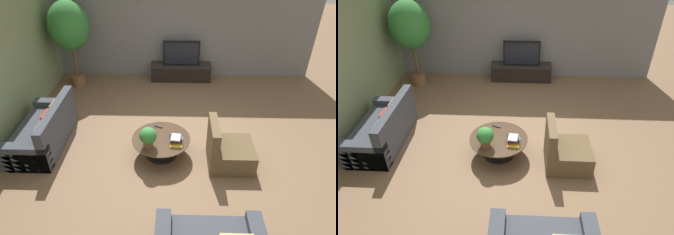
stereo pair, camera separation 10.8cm
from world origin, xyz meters
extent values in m
plane|color=brown|center=(0.00, 0.00, 0.00)|extent=(24.00, 24.00, 0.00)
cube|color=slate|center=(0.00, 3.26, 1.50)|extent=(7.40, 0.12, 3.00)
cube|color=black|center=(0.16, 2.94, 0.22)|extent=(1.61, 0.48, 0.43)
cube|color=#2D2823|center=(0.16, 2.94, 0.42)|extent=(1.64, 0.50, 0.02)
cube|color=black|center=(0.16, 2.94, 0.76)|extent=(0.97, 0.08, 0.66)
cube|color=black|center=(0.16, 2.90, 0.76)|extent=(0.89, 0.00, 0.59)
cube|color=black|center=(0.16, 2.94, 0.44)|extent=(0.29, 0.13, 0.02)
cylinder|color=black|center=(-0.23, -0.28, 0.01)|extent=(0.59, 0.59, 0.02)
cylinder|color=black|center=(-0.23, -0.28, 0.18)|extent=(0.10, 0.10, 0.36)
cylinder|color=#4C3828|center=(-0.23, -0.28, 0.37)|extent=(1.07, 1.07, 0.02)
cube|color=#3D424C|center=(-2.56, 0.01, 0.21)|extent=(0.84, 1.73, 0.42)
cube|color=#3D424C|center=(-2.22, 0.01, 0.63)|extent=(0.16, 1.73, 0.42)
cube|color=#3D424C|center=(-2.56, 0.77, 0.27)|extent=(0.84, 0.20, 0.54)
cube|color=#3D424C|center=(-2.56, -0.76, 0.27)|extent=(0.84, 0.20, 0.54)
cube|color=olive|center=(-2.38, 0.38, 0.57)|extent=(0.14, 0.32, 0.30)
cube|color=#B23328|center=(-2.38, 0.01, 0.57)|extent=(0.15, 0.33, 0.31)
cube|color=olive|center=(-2.38, -0.37, 0.55)|extent=(0.13, 0.29, 0.27)
cube|color=brown|center=(1.03, -0.48, 0.20)|extent=(0.80, 0.76, 0.40)
cube|color=brown|center=(0.70, -0.48, 0.63)|extent=(0.14, 0.76, 0.46)
cylinder|color=brown|center=(-2.58, 2.54, 0.14)|extent=(0.36, 0.36, 0.29)
cylinder|color=brown|center=(-2.58, 2.54, 0.64)|extent=(0.08, 0.08, 0.71)
ellipsoid|color=#337F38|center=(-2.58, 2.54, 1.59)|extent=(0.98, 0.98, 1.19)
cylinder|color=brown|center=(-0.44, -0.51, 0.43)|extent=(0.18, 0.18, 0.10)
sphere|color=#337F38|center=(-0.44, -0.51, 0.61)|extent=(0.31, 0.31, 0.31)
cube|color=gold|center=(0.05, -0.41, 0.40)|extent=(0.24, 0.31, 0.03)
cube|color=#A32823|center=(0.03, -0.40, 0.43)|extent=(0.21, 0.21, 0.03)
cube|color=#2D4C84|center=(0.05, -0.39, 0.45)|extent=(0.23, 0.20, 0.02)
cube|color=#232326|center=(0.04, -0.39, 0.48)|extent=(0.24, 0.24, 0.03)
cube|color=beige|center=(0.04, -0.41, 0.51)|extent=(0.19, 0.23, 0.02)
cube|color=black|center=(-0.30, 0.08, 0.39)|extent=(0.16, 0.10, 0.02)
camera|label=1|loc=(0.02, -4.63, 3.74)|focal=32.00mm
camera|label=2|loc=(0.13, -4.62, 3.74)|focal=32.00mm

